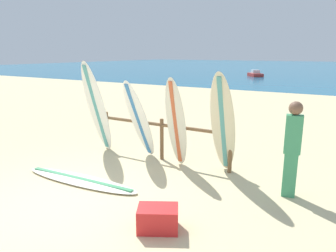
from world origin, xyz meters
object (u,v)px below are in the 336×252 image
object	(u,v)px
surfboard_leaning_far_left	(97,108)
surfboard_leaning_center_left	(176,123)
surfboard_lying_on_sand	(80,180)
surfboard_rack	(162,132)
cooler_box	(158,219)
small_boat_offshore	(255,74)
surfboard_leaning_center	(223,125)
beachgoer_standing	(292,145)
surfboard_leaning_left	(139,120)

from	to	relation	value
surfboard_leaning_far_left	surfboard_leaning_center_left	xyz separation A→B (m)	(2.22, 0.15, -0.16)
surfboard_leaning_far_left	surfboard_lying_on_sand	xyz separation A→B (m)	(0.93, -1.58, -1.17)
surfboard_rack	cooler_box	distance (m)	3.19
surfboard_lying_on_sand	small_boat_offshore	xyz separation A→B (m)	(-4.62, 30.39, 0.22)
surfboard_leaning_center	beachgoer_standing	size ratio (longest dim) A/B	1.28
cooler_box	surfboard_lying_on_sand	bearing A→B (deg)	134.99
small_boat_offshore	cooler_box	xyz separation A→B (m)	(6.95, -31.09, -0.08)
surfboard_leaning_center	surfboard_lying_on_sand	xyz separation A→B (m)	(-2.39, -1.76, -1.09)
surfboard_leaning_center	beachgoer_standing	bearing A→B (deg)	-11.45
surfboard_rack	surfboard_leaning_left	bearing A→B (deg)	-151.50
surfboard_rack	surfboard_leaning_center_left	distance (m)	0.72
surfboard_rack	surfboard_leaning_left	world-z (taller)	surfboard_leaning_left
surfboard_leaning_far_left	small_boat_offshore	distance (m)	29.06
surfboard_leaning_far_left	surfboard_leaning_center	world-z (taller)	surfboard_leaning_far_left
surfboard_leaning_left	surfboard_leaning_center	xyz separation A→B (m)	(2.13, -0.01, 0.13)
surfboard_lying_on_sand	small_boat_offshore	size ratio (longest dim) A/B	1.10
surfboard_leaning_far_left	beachgoer_standing	world-z (taller)	surfboard_leaning_far_left
surfboard_leaning_center_left	surfboard_leaning_center	world-z (taller)	surfboard_leaning_center
surfboard_leaning_left	surfboard_leaning_far_left	bearing A→B (deg)	-171.43
surfboard_rack	surfboard_leaning_left	size ratio (longest dim) A/B	1.81
beachgoer_standing	small_boat_offshore	size ratio (longest dim) A/B	0.69
surfboard_leaning_center_left	cooler_box	size ratio (longest dim) A/B	3.48
cooler_box	surfboard_leaning_far_left	bearing A→B (deg)	116.67
surfboard_leaning_center_left	cooler_box	world-z (taller)	surfboard_leaning_center_left
surfboard_leaning_far_left	beachgoer_standing	xyz separation A→B (m)	(4.73, -0.12, -0.23)
cooler_box	surfboard_leaning_left	bearing A→B (deg)	101.83
surfboard_leaning_center	small_boat_offshore	world-z (taller)	surfboard_leaning_center
surfboard_leaning_center	small_boat_offshore	xyz separation A→B (m)	(-7.00, 28.63, -0.87)
beachgoer_standing	small_boat_offshore	bearing A→B (deg)	106.23
surfboard_leaning_left	surfboard_lying_on_sand	world-z (taller)	surfboard_leaning_left
surfboard_lying_on_sand	surfboard_leaning_far_left	bearing A→B (deg)	120.35
surfboard_leaning_far_left	cooler_box	distance (m)	4.11
surfboard_rack	surfboard_leaning_center	xyz separation A→B (m)	(1.65, -0.27, 0.44)
surfboard_leaning_far_left	surfboard_leaning_left	bearing A→B (deg)	8.57
surfboard_leaning_center_left	surfboard_lying_on_sand	world-z (taller)	surfboard_leaning_center_left
surfboard_leaning_far_left	surfboard_rack	bearing A→B (deg)	14.78
surfboard_leaning_far_left	surfboard_lying_on_sand	world-z (taller)	surfboard_leaning_far_left
surfboard_leaning_center_left	cooler_box	xyz separation A→B (m)	(1.04, -2.43, -0.86)
surfboard_rack	surfboard_leaning_center_left	world-z (taller)	surfboard_leaning_center_left
surfboard_lying_on_sand	surfboard_leaning_left	bearing A→B (deg)	81.75
surfboard_rack	surfboard_leaning_far_left	xyz separation A→B (m)	(-1.66, -0.44, 0.52)
surfboard_rack	surfboard_lying_on_sand	world-z (taller)	surfboard_rack
surfboard_leaning_far_left	beachgoer_standing	size ratio (longest dim) A/B	1.37
surfboard_leaning_center	cooler_box	xyz separation A→B (m)	(-0.05, -2.45, -0.95)
cooler_box	small_boat_offshore	bearing A→B (deg)	74.28
surfboard_leaning_center_left	beachgoer_standing	xyz separation A→B (m)	(2.51, -0.27, -0.07)
surfboard_leaning_far_left	surfboard_leaning_center_left	bearing A→B (deg)	3.88
surfboard_leaning_left	cooler_box	world-z (taller)	surfboard_leaning_left
surfboard_leaning_center	surfboard_lying_on_sand	distance (m)	3.16
surfboard_rack	surfboard_leaning_left	xyz separation A→B (m)	(-0.48, -0.26, 0.31)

